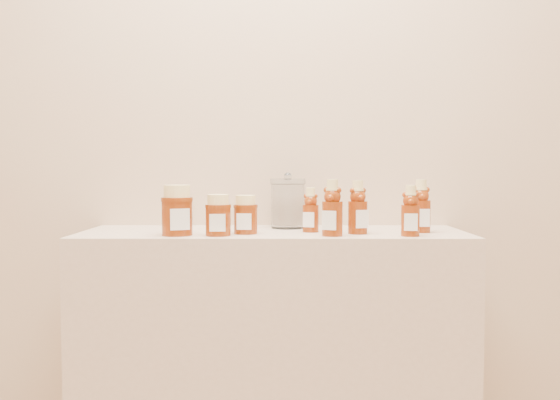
# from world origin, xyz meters

# --- Properties ---
(wall_back) EXTENTS (3.50, 0.02, 2.70)m
(wall_back) POSITION_xyz_m (0.00, 1.75, 1.35)
(wall_back) COLOR tan
(wall_back) RESTS_ON ground
(display_table) EXTENTS (1.20, 0.40, 0.90)m
(display_table) POSITION_xyz_m (0.00, 1.55, 0.45)
(display_table) COLOR tan
(display_table) RESTS_ON ground
(bear_bottle_back_left) EXTENTS (0.07, 0.07, 0.16)m
(bear_bottle_back_left) POSITION_xyz_m (0.12, 1.53, 0.98)
(bear_bottle_back_left) COLOR #692108
(bear_bottle_back_left) RESTS_ON display_table
(bear_bottle_back_mid) EXTENTS (0.08, 0.08, 0.18)m
(bear_bottle_back_mid) POSITION_xyz_m (0.26, 1.48, 0.99)
(bear_bottle_back_mid) COLOR #692108
(bear_bottle_back_mid) RESTS_ON display_table
(bear_bottle_back_right) EXTENTS (0.06, 0.06, 0.18)m
(bear_bottle_back_right) POSITION_xyz_m (0.46, 1.52, 0.99)
(bear_bottle_back_right) COLOR #692108
(bear_bottle_back_right) RESTS_ON display_table
(bear_bottle_front_left) EXTENTS (0.08, 0.08, 0.19)m
(bear_bottle_front_left) POSITION_xyz_m (0.17, 1.42, 0.99)
(bear_bottle_front_left) COLOR #692108
(bear_bottle_front_left) RESTS_ON display_table
(bear_bottle_front_right) EXTENTS (0.07, 0.07, 0.17)m
(bear_bottle_front_right) POSITION_xyz_m (0.40, 1.42, 0.98)
(bear_bottle_front_right) COLOR #692108
(bear_bottle_front_right) RESTS_ON display_table
(honey_jar_left) EXTENTS (0.12, 0.12, 0.15)m
(honey_jar_left) POSITION_xyz_m (-0.28, 1.44, 0.97)
(honey_jar_left) COLOR #692108
(honey_jar_left) RESTS_ON display_table
(honey_jar_back) EXTENTS (0.08, 0.08, 0.12)m
(honey_jar_back) POSITION_xyz_m (-0.08, 1.48, 0.96)
(honey_jar_back) COLOR #692108
(honey_jar_back) RESTS_ON display_table
(honey_jar_front) EXTENTS (0.08, 0.08, 0.12)m
(honey_jar_front) POSITION_xyz_m (-0.16, 1.43, 0.96)
(honey_jar_front) COLOR #692108
(honey_jar_front) RESTS_ON display_table
(glass_canister) EXTENTS (0.14, 0.14, 0.18)m
(glass_canister) POSITION_xyz_m (0.05, 1.65, 0.99)
(glass_canister) COLOR white
(glass_canister) RESTS_ON display_table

